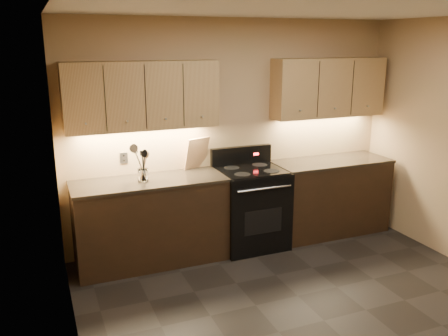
{
  "coord_description": "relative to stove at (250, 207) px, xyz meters",
  "views": [
    {
      "loc": [
        -2.17,
        -3.03,
        2.35
      ],
      "look_at": [
        -0.35,
        1.45,
        1.05
      ],
      "focal_mm": 38.0,
      "sensor_mm": 36.0,
      "label": 1
    }
  ],
  "objects": [
    {
      "name": "floor",
      "position": [
        -0.08,
        -1.68,
        -0.48
      ],
      "size": [
        4.0,
        4.0,
        0.0
      ],
      "primitive_type": "plane",
      "color": "black",
      "rests_on": "ground"
    },
    {
      "name": "ceiling",
      "position": [
        -0.08,
        -1.68,
        2.12
      ],
      "size": [
        4.0,
        4.0,
        0.0
      ],
      "primitive_type": "plane",
      "rotation": [
        3.14,
        0.0,
        0.0
      ],
      "color": "silver",
      "rests_on": "wall_back"
    },
    {
      "name": "wall_back",
      "position": [
        -0.08,
        0.32,
        0.82
      ],
      "size": [
        4.0,
        0.04,
        2.6
      ],
      "primitive_type": "cube",
      "color": "tan",
      "rests_on": "ground"
    },
    {
      "name": "wall_left",
      "position": [
        -2.08,
        -1.68,
        0.82
      ],
      "size": [
        0.04,
        4.0,
        2.6
      ],
      "primitive_type": "cube",
      "color": "tan",
      "rests_on": "ground"
    },
    {
      "name": "counter_left",
      "position": [
        -1.18,
        0.02,
        -0.01
      ],
      "size": [
        1.62,
        0.62,
        0.93
      ],
      "color": "black",
      "rests_on": "ground"
    },
    {
      "name": "counter_right",
      "position": [
        1.1,
        0.02,
        -0.01
      ],
      "size": [
        1.46,
        0.62,
        0.93
      ],
      "color": "black",
      "rests_on": "ground"
    },
    {
      "name": "stove",
      "position": [
        0.0,
        0.0,
        0.0
      ],
      "size": [
        0.76,
        0.68,
        1.14
      ],
      "color": "black",
      "rests_on": "ground"
    },
    {
      "name": "upper_cab_left",
      "position": [
        -1.18,
        0.17,
        1.32
      ],
      "size": [
        1.6,
        0.3,
        0.7
      ],
      "primitive_type": "cube",
      "color": "tan",
      "rests_on": "wall_back"
    },
    {
      "name": "upper_cab_right",
      "position": [
        1.1,
        0.17,
        1.32
      ],
      "size": [
        1.44,
        0.3,
        0.7
      ],
      "primitive_type": "cube",
      "color": "tan",
      "rests_on": "wall_back"
    },
    {
      "name": "outlet_plate",
      "position": [
        -1.38,
        0.31,
        0.64
      ],
      "size": [
        0.08,
        0.01,
        0.12
      ],
      "primitive_type": "cube",
      "color": "#B2B5BA",
      "rests_on": "wall_back"
    },
    {
      "name": "utensil_crock",
      "position": [
        -1.25,
        -0.0,
        0.51
      ],
      "size": [
        0.11,
        0.11,
        0.14
      ],
      "color": "white",
      "rests_on": "counter_left"
    },
    {
      "name": "cutting_board",
      "position": [
        -0.56,
        0.26,
        0.63
      ],
      "size": [
        0.32,
        0.21,
        0.37
      ],
      "primitive_type": "cube",
      "rotation": [
        0.26,
        0.0,
        0.34
      ],
      "color": "tan",
      "rests_on": "counter_left"
    },
    {
      "name": "wooden_spoon",
      "position": [
        -1.27,
        -0.0,
        0.62
      ],
      "size": [
        0.15,
        0.1,
        0.31
      ],
      "primitive_type": null,
      "rotation": [
        -0.05,
        0.31,
        0.2
      ],
      "color": "tan",
      "rests_on": "utensil_crock"
    },
    {
      "name": "black_spoon",
      "position": [
        -1.25,
        0.01,
        0.63
      ],
      "size": [
        0.08,
        0.11,
        0.33
      ],
      "primitive_type": null,
      "rotation": [
        0.15,
        0.06,
        0.04
      ],
      "color": "black",
      "rests_on": "utensil_crock"
    },
    {
      "name": "black_turner",
      "position": [
        -1.23,
        -0.01,
        0.63
      ],
      "size": [
        0.1,
        0.17,
        0.33
      ],
      "primitive_type": null,
      "rotation": [
        -0.23,
        0.06,
        0.25
      ],
      "color": "black",
      "rests_on": "utensil_crock"
    },
    {
      "name": "steel_spatula",
      "position": [
        -1.21,
        0.0,
        0.65
      ],
      "size": [
        0.2,
        0.15,
        0.37
      ],
      "primitive_type": null,
      "rotation": [
        -0.06,
        -0.3,
        -0.25
      ],
      "color": "silver",
      "rests_on": "utensil_crock"
    },
    {
      "name": "steel_skimmer",
      "position": [
        -1.22,
        -0.02,
        0.66
      ],
      "size": [
        0.21,
        0.13,
        0.4
      ],
      "primitive_type": null,
      "rotation": [
        -0.12,
        -0.3,
        0.13
      ],
      "color": "silver",
      "rests_on": "utensil_crock"
    }
  ]
}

